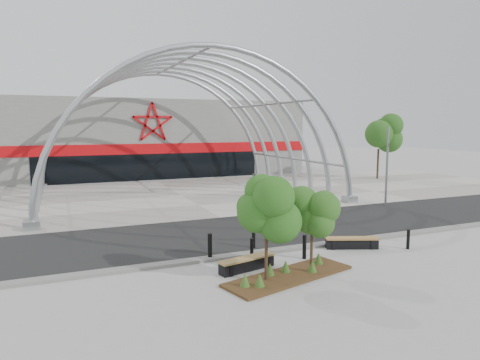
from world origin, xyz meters
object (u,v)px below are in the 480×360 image
at_px(bench_1, 352,243).
at_px(bollard_2, 252,249).
at_px(street_tree_0, 267,210).
at_px(bench_0, 247,264).
at_px(street_tree_1, 312,213).
at_px(signal_pole, 387,164).

xyz_separation_m(bench_1, bollard_2, (-4.75, 0.23, 0.21)).
bearing_deg(bollard_2, street_tree_0, -103.02).
relative_size(bench_0, bollard_2, 2.69).
distance_m(street_tree_1, bench_1, 4.48).
relative_size(signal_pole, bench_1, 2.27).
bearing_deg(signal_pole, bench_0, -149.12).
bearing_deg(signal_pole, street_tree_1, -141.22).
relative_size(street_tree_0, bench_1, 1.51).
distance_m(street_tree_1, bollard_2, 3.23).
relative_size(street_tree_1, bollard_2, 3.53).
distance_m(signal_pole, bollard_2, 15.43).
bearing_deg(bench_0, street_tree_1, -32.34).
bearing_deg(street_tree_0, bench_0, 94.67).
bearing_deg(bollard_2, street_tree_1, -60.06).
relative_size(signal_pole, bench_0, 2.21).
xyz_separation_m(bench_0, bollard_2, (0.67, 1.04, 0.21)).
bearing_deg(street_tree_0, bench_1, 22.49).
xyz_separation_m(signal_pole, bench_0, (-14.04, -8.39, -2.54)).
height_order(street_tree_0, bollard_2, street_tree_0).
bearing_deg(bench_0, bollard_2, 57.11).
bearing_deg(bench_0, bench_1, 8.51).
height_order(street_tree_0, street_tree_1, street_tree_0).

